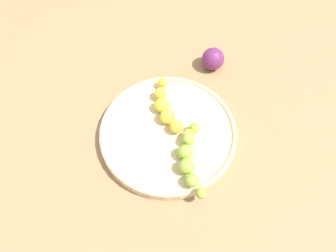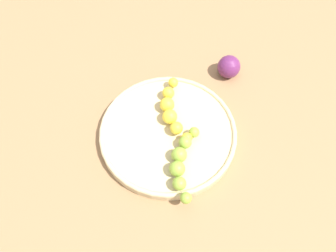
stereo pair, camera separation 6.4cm
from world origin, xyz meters
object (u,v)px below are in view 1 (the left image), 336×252
banana_green (189,159)px  banana_yellow (168,110)px  fruit_bowl (168,132)px  plum_purple (213,59)px

banana_green → banana_yellow: (0.07, 0.10, 0.00)m
fruit_bowl → plum_purple: (0.21, 0.02, 0.01)m
fruit_bowl → banana_green: bearing=-115.5°
plum_purple → banana_yellow: bearing=179.5°
fruit_bowl → plum_purple: size_ratio=5.39×
plum_purple → fruit_bowl: bearing=-174.0°
banana_green → plum_purple: 0.27m
banana_yellow → plum_purple: (0.18, -0.00, -0.01)m
fruit_bowl → banana_yellow: size_ratio=2.03×
fruit_bowl → banana_green: (-0.03, -0.07, 0.02)m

